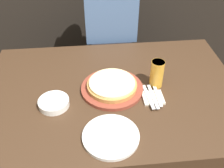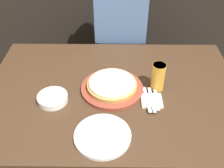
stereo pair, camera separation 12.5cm
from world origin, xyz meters
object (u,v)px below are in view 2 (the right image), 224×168
(dinner_plate, at_px, (103,136))
(dinner_knife, at_px, (152,100))
(diner_person, at_px, (120,43))
(beer_glass, at_px, (158,76))
(pizza_on_board, at_px, (112,86))
(side_bowl, at_px, (53,98))
(spoon, at_px, (157,100))
(fork, at_px, (147,100))

(dinner_plate, height_order, dinner_knife, dinner_plate)
(diner_person, bearing_deg, beer_glass, -72.39)
(pizza_on_board, relative_size, beer_glass, 2.15)
(beer_glass, bearing_deg, pizza_on_board, -176.49)
(pizza_on_board, distance_m, diner_person, 0.64)
(dinner_plate, xyz_separation_m, side_bowl, (-0.27, 0.24, 0.01))
(beer_glass, bearing_deg, spoon, -97.24)
(pizza_on_board, bearing_deg, spoon, -22.07)
(beer_glass, height_order, side_bowl, beer_glass)
(spoon, relative_size, diner_person, 0.12)
(dinner_plate, bearing_deg, pizza_on_board, 83.39)
(beer_glass, height_order, diner_person, diner_person)
(side_bowl, bearing_deg, dinner_knife, 0.03)
(pizza_on_board, xyz_separation_m, diner_person, (0.05, 0.64, -0.10))
(beer_glass, bearing_deg, side_bowl, -168.80)
(pizza_on_board, xyz_separation_m, side_bowl, (-0.31, -0.10, -0.01))
(beer_glass, xyz_separation_m, dinner_plate, (-0.29, -0.35, -0.08))
(dinner_knife, bearing_deg, dinner_plate, -136.08)
(pizza_on_board, height_order, side_bowl, pizza_on_board)
(spoon, height_order, diner_person, diner_person)
(dinner_plate, bearing_deg, spoon, 41.21)
(dinner_knife, bearing_deg, beer_glass, 70.61)
(dinner_knife, distance_m, diner_person, 0.75)
(spoon, bearing_deg, beer_glass, 82.76)
(pizza_on_board, bearing_deg, side_bowl, -162.92)
(fork, distance_m, diner_person, 0.75)
(beer_glass, xyz_separation_m, diner_person, (-0.20, 0.62, -0.16))
(side_bowl, bearing_deg, dinner_plate, -41.37)
(dinner_knife, distance_m, spoon, 0.02)
(fork, height_order, dinner_knife, same)
(spoon, bearing_deg, dinner_knife, 180.00)
(side_bowl, bearing_deg, pizza_on_board, 17.08)
(dinner_plate, bearing_deg, beer_glass, 50.59)
(beer_glass, relative_size, dinner_plate, 0.61)
(dinner_knife, xyz_separation_m, diner_person, (-0.16, 0.73, -0.09))
(side_bowl, relative_size, diner_person, 0.12)
(pizza_on_board, relative_size, fork, 1.79)
(beer_glass, height_order, spoon, beer_glass)
(side_bowl, bearing_deg, diner_person, 63.43)
(pizza_on_board, relative_size, side_bowl, 2.16)
(spoon, distance_m, diner_person, 0.76)
(fork, xyz_separation_m, diner_person, (-0.13, 0.73, -0.09))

